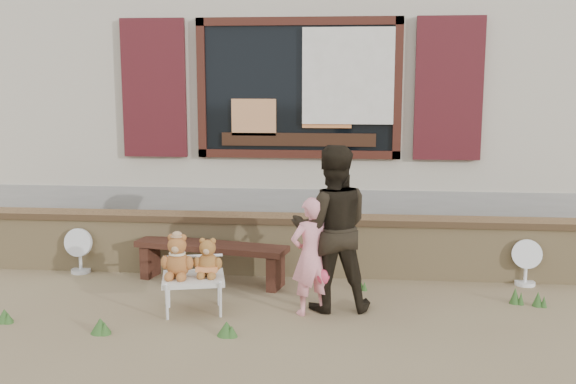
# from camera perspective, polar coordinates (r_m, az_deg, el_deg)

# --- Properties ---
(ground) EXTENTS (80.00, 80.00, 0.00)m
(ground) POSITION_cam_1_polar(r_m,az_deg,el_deg) (6.72, -0.49, -9.31)
(ground) COLOR brown
(ground) RESTS_ON ground
(shopfront) EXTENTS (8.04, 5.13, 4.00)m
(shopfront) POSITION_cam_1_polar(r_m,az_deg,el_deg) (10.83, 1.97, 8.69)
(shopfront) COLOR #AAA08A
(shopfront) RESTS_ON ground
(brick_wall) EXTENTS (7.10, 0.36, 0.67)m
(brick_wall) POSITION_cam_1_polar(r_m,az_deg,el_deg) (7.57, 0.29, -4.41)
(brick_wall) COLOR tan
(brick_wall) RESTS_ON ground
(bench) EXTENTS (1.71, 0.71, 0.43)m
(bench) POSITION_cam_1_polar(r_m,az_deg,el_deg) (7.30, -6.52, -5.24)
(bench) COLOR #321911
(bench) RESTS_ON ground
(folding_chair) EXTENTS (0.67, 0.62, 0.35)m
(folding_chair) POSITION_cam_1_polar(r_m,az_deg,el_deg) (6.41, -8.01, -7.37)
(folding_chair) COLOR beige
(folding_chair) RESTS_ON ground
(teddy_bear_left) EXTENTS (0.36, 0.33, 0.42)m
(teddy_bear_left) POSITION_cam_1_polar(r_m,az_deg,el_deg) (6.34, -9.33, -5.30)
(teddy_bear_left) COLOR brown
(teddy_bear_left) RESTS_ON folding_chair
(teddy_bear_right) EXTENTS (0.32, 0.29, 0.37)m
(teddy_bear_right) POSITION_cam_1_polar(r_m,az_deg,el_deg) (6.35, -6.79, -5.45)
(teddy_bear_right) COLOR brown
(teddy_bear_right) RESTS_ON folding_chair
(child) EXTENTS (0.48, 0.44, 1.11)m
(child) POSITION_cam_1_polar(r_m,az_deg,el_deg) (6.25, 1.94, -5.44)
(child) COLOR pink
(child) RESTS_ON ground
(adult) EXTENTS (0.83, 0.69, 1.57)m
(adult) POSITION_cam_1_polar(r_m,az_deg,el_deg) (6.34, 3.73, -3.08)
(adult) COLOR black
(adult) RESTS_ON ground
(fan_left) EXTENTS (0.32, 0.22, 0.52)m
(fan_left) POSITION_cam_1_polar(r_m,az_deg,el_deg) (7.97, -17.21, -4.74)
(fan_left) COLOR silver
(fan_left) RESTS_ON ground
(fan_right) EXTENTS (0.32, 0.21, 0.50)m
(fan_right) POSITION_cam_1_polar(r_m,az_deg,el_deg) (7.60, 19.51, -5.61)
(fan_right) COLOR white
(fan_right) RESTS_ON ground
(grass_tufts) EXTENTS (5.05, 1.57, 0.16)m
(grass_tufts) POSITION_cam_1_polar(r_m,az_deg,el_deg) (6.23, -4.35, -10.24)
(grass_tufts) COLOR #305823
(grass_tufts) RESTS_ON ground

